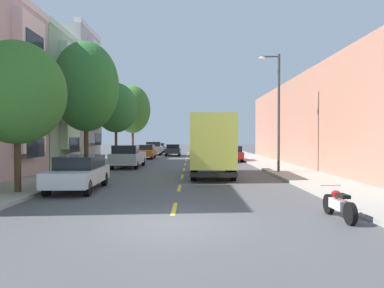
{
  "coord_description": "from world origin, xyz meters",
  "views": [
    {
      "loc": [
        0.58,
        -10.19,
        2.33
      ],
      "look_at": [
        0.53,
        27.81,
        1.64
      ],
      "focal_mm": 35.24,
      "sensor_mm": 36.0,
      "label": 1
    }
  ],
  "objects": [
    {
      "name": "parked_hatchback_sky",
      "position": [
        4.32,
        37.97,
        0.76
      ],
      "size": [
        1.85,
        4.05,
        1.5
      ],
      "color": "#7A9EC6",
      "rests_on": "ground_plane"
    },
    {
      "name": "lane_centerline_dashes",
      "position": [
        0.0,
        24.5,
        0.0
      ],
      "size": [
        0.14,
        47.2,
        0.01
      ],
      "color": "yellow",
      "rests_on": "ground_plane"
    },
    {
      "name": "street_lamp",
      "position": [
        5.96,
        13.77,
        4.42
      ],
      "size": [
        1.35,
        0.28,
        7.46
      ],
      "color": "#38383D",
      "rests_on": "sidewalk_right"
    },
    {
      "name": "parked_sedan_teal",
      "position": [
        -4.45,
        46.78,
        0.75
      ],
      "size": [
        1.87,
        4.53,
        1.43
      ],
      "color": "#195B60",
      "rests_on": "ground_plane"
    },
    {
      "name": "townhouse_fourth_dove_grey",
      "position": [
        -13.97,
        24.67,
        5.97
      ],
      "size": [
        11.35,
        6.74,
        12.33
      ],
      "color": "#A8A8AD",
      "rests_on": "ground_plane"
    },
    {
      "name": "street_tree_third",
      "position": [
        -6.4,
        24.35,
        5.02
      ],
      "size": [
        3.87,
        3.87,
        7.16
      ],
      "color": "#47331E",
      "rests_on": "sidewalk_left"
    },
    {
      "name": "apartment_block_opposite",
      "position": [
        13.7,
        20.0,
        3.54
      ],
      "size": [
        10.0,
        36.0,
        7.08
      ],
      "primitive_type": "cube",
      "color": "#B27560",
      "rests_on": "ground_plane"
    },
    {
      "name": "street_tree_second",
      "position": [
        -6.4,
        14.59,
        5.65
      ],
      "size": [
        4.31,
        4.31,
        8.48
      ],
      "color": "#47331E",
      "rests_on": "sidewalk_left"
    },
    {
      "name": "parked_wagon_white",
      "position": [
        -4.39,
        6.31,
        0.8
      ],
      "size": [
        1.94,
        4.75,
        1.5
      ],
      "color": "silver",
      "rests_on": "ground_plane"
    },
    {
      "name": "sidewalk_left",
      "position": [
        -7.1,
        28.0,
        0.07
      ],
      "size": [
        3.2,
        120.0,
        0.14
      ],
      "primitive_type": "cube",
      "color": "#A39E93",
      "rests_on": "ground_plane"
    },
    {
      "name": "moving_charcoal_sedan",
      "position": [
        -1.8,
        37.12,
        0.75
      ],
      "size": [
        1.8,
        4.5,
        1.43
      ],
      "color": "#333338",
      "rests_on": "ground_plane"
    },
    {
      "name": "sidewalk_right",
      "position": [
        7.1,
        28.0,
        0.07
      ],
      "size": [
        3.2,
        120.0,
        0.14
      ],
      "primitive_type": "cube",
      "color": "#A39E93",
      "rests_on": "ground_plane"
    },
    {
      "name": "delivery_box_truck",
      "position": [
        1.79,
        12.1,
        1.99
      ],
      "size": [
        2.64,
        7.54,
        3.58
      ],
      "color": "#D8D84C",
      "rests_on": "ground_plane"
    },
    {
      "name": "parked_pickup_champagne",
      "position": [
        -4.4,
        39.08,
        0.83
      ],
      "size": [
        2.14,
        5.35,
        1.73
      ],
      "color": "tan",
      "rests_on": "ground_plane"
    },
    {
      "name": "street_tree_farthest",
      "position": [
        -6.4,
        34.1,
        5.59
      ],
      "size": [
        4.15,
        4.15,
        8.24
      ],
      "color": "#47331E",
      "rests_on": "sidewalk_left"
    },
    {
      "name": "street_tree_nearest",
      "position": [
        -6.4,
        4.83,
        4.1
      ],
      "size": [
        3.83,
        3.83,
        6.02
      ],
      "color": "#47331E",
      "rests_on": "sidewalk_left"
    },
    {
      "name": "parked_wagon_red",
      "position": [
        4.39,
        25.92,
        0.8
      ],
      "size": [
        1.87,
        4.72,
        1.5
      ],
      "color": "#AD1E1E",
      "rests_on": "ground_plane"
    },
    {
      "name": "ground_plane",
      "position": [
        0.0,
        30.0,
        0.0
      ],
      "size": [
        160.0,
        160.0,
        0.0
      ],
      "primitive_type": "plane",
      "color": "#4C4C4F"
    },
    {
      "name": "parked_wagon_orange",
      "position": [
        -4.41,
        30.59,
        0.8
      ],
      "size": [
        1.82,
        4.7,
        1.5
      ],
      "color": "orange",
      "rests_on": "ground_plane"
    },
    {
      "name": "parked_pickup_silver",
      "position": [
        -4.31,
        18.5,
        0.83
      ],
      "size": [
        2.06,
        5.32,
        1.73
      ],
      "color": "#B2B5BA",
      "rests_on": "ground_plane"
    },
    {
      "name": "parked_hatchback_burgundy",
      "position": [
        4.38,
        44.69,
        0.76
      ],
      "size": [
        1.82,
        4.03,
        1.5
      ],
      "color": "maroon",
      "rests_on": "ground_plane"
    },
    {
      "name": "parked_motorcycle",
      "position": [
        4.75,
        0.46,
        0.41
      ],
      "size": [
        0.62,
        2.05,
        0.9
      ],
      "color": "black",
      "rests_on": "ground_plane"
    }
  ]
}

